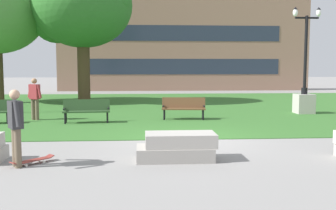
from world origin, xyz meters
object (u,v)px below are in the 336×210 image
(concrete_block_left, at_px, (177,147))
(person_bystander_near_lawn, at_px, (35,97))
(person_skateboarder, at_px, (16,124))
(park_bench_near_left, at_px, (87,109))
(skateboard, at_px, (32,160))
(park_bench_far_right, at_px, (184,107))
(lamp_post_center, at_px, (304,92))

(concrete_block_left, bearing_deg, person_bystander_near_lawn, 125.76)
(concrete_block_left, distance_m, person_skateboarder, 3.67)
(person_bystander_near_lawn, bearing_deg, park_bench_near_left, -22.14)
(person_skateboarder, relative_size, skateboard, 1.97)
(park_bench_near_left, relative_size, park_bench_far_right, 0.99)
(park_bench_near_left, bearing_deg, skateboard, -92.91)
(park_bench_near_left, xyz_separation_m, lamp_post_center, (9.75, 2.41, 0.48))
(person_skateboarder, xyz_separation_m, lamp_post_center, (10.35, 9.15, 0.06))
(concrete_block_left, relative_size, park_bench_near_left, 1.01)
(lamp_post_center, bearing_deg, skateboard, -138.47)
(lamp_post_center, bearing_deg, park_bench_near_left, -166.12)
(skateboard, height_order, lamp_post_center, lamp_post_center)
(park_bench_near_left, height_order, park_bench_far_right, same)
(park_bench_near_left, distance_m, lamp_post_center, 10.05)
(park_bench_near_left, relative_size, lamp_post_center, 0.37)
(person_skateboarder, distance_m, skateboard, 0.95)
(skateboard, height_order, park_bench_near_left, park_bench_near_left)
(park_bench_near_left, xyz_separation_m, person_bystander_near_lawn, (-2.22, 0.90, 0.45))
(person_skateboarder, height_order, skateboard, person_skateboarder)
(park_bench_near_left, height_order, person_bystander_near_lawn, person_bystander_near_lawn)
(concrete_block_left, height_order, park_bench_far_right, park_bench_far_right)
(skateboard, xyz_separation_m, park_bench_near_left, (0.33, 6.52, 0.45))
(park_bench_near_left, relative_size, person_bystander_near_lawn, 1.07)
(person_skateboarder, height_order, park_bench_far_right, person_skateboarder)
(concrete_block_left, xyz_separation_m, park_bench_far_right, (0.91, 7.02, 0.23))
(concrete_block_left, xyz_separation_m, person_bystander_near_lawn, (-5.20, 7.22, 0.68))
(park_bench_near_left, bearing_deg, park_bench_far_right, 10.25)
(concrete_block_left, height_order, skateboard, concrete_block_left)
(person_skateboarder, xyz_separation_m, park_bench_far_right, (4.49, 7.45, -0.43))
(skateboard, relative_size, park_bench_near_left, 0.47)
(skateboard, distance_m, park_bench_near_left, 6.54)
(skateboard, bearing_deg, person_bystander_near_lawn, 104.25)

